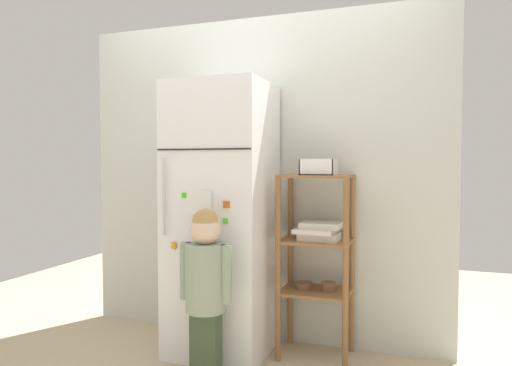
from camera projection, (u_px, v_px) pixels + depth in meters
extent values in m
plane|color=tan|center=(241.00, 354.00, 2.96)|extent=(6.00, 6.00, 0.00)
cube|color=silver|center=(257.00, 179.00, 3.23)|extent=(2.63, 0.03, 2.25)
cube|color=white|center=(222.00, 219.00, 2.99)|extent=(0.62, 0.57, 1.75)
cube|color=black|center=(202.00, 149.00, 2.69)|extent=(0.61, 0.01, 0.01)
cylinder|color=silver|center=(164.00, 197.00, 2.77)|extent=(0.02, 0.02, 0.47)
cube|color=white|center=(199.00, 203.00, 2.72)|extent=(0.17, 0.01, 0.15)
cube|color=red|center=(211.00, 229.00, 2.69)|extent=(0.03, 0.01, 0.03)
cube|color=red|center=(205.00, 263.00, 2.72)|extent=(0.04, 0.02, 0.04)
cube|color=#50DF2D|center=(225.00, 221.00, 2.66)|extent=(0.03, 0.01, 0.03)
cube|color=#C75717|center=(226.00, 205.00, 2.66)|extent=(0.04, 0.02, 0.04)
cube|color=#4676F1|center=(222.00, 296.00, 2.69)|extent=(0.04, 0.01, 0.04)
cube|color=#36DD0C|center=(184.00, 195.00, 2.74)|extent=(0.03, 0.01, 0.03)
cube|color=orange|center=(174.00, 246.00, 2.78)|extent=(0.04, 0.02, 0.04)
cube|color=#3C4F35|center=(206.00, 346.00, 2.59)|extent=(0.16, 0.10, 0.40)
cylinder|color=gray|center=(206.00, 277.00, 2.58)|extent=(0.23, 0.23, 0.38)
sphere|color=gray|center=(211.00, 243.00, 2.63)|extent=(0.10, 0.10, 0.10)
sphere|color=beige|center=(205.00, 230.00, 2.57)|extent=(0.17, 0.17, 0.17)
sphere|color=tan|center=(205.00, 222.00, 2.56)|extent=(0.15, 0.15, 0.15)
cylinder|color=gray|center=(186.00, 271.00, 2.62)|extent=(0.06, 0.06, 0.33)
cylinder|color=gray|center=(226.00, 274.00, 2.53)|extent=(0.06, 0.06, 0.33)
cylinder|color=olive|center=(278.00, 269.00, 2.84)|extent=(0.04, 0.04, 1.17)
cylinder|color=olive|center=(346.00, 274.00, 2.70)|extent=(0.04, 0.04, 1.17)
cylinder|color=olive|center=(290.00, 259.00, 3.12)|extent=(0.04, 0.04, 1.17)
cylinder|color=olive|center=(352.00, 263.00, 2.98)|extent=(0.04, 0.04, 1.17)
cube|color=olive|center=(317.00, 176.00, 2.89)|extent=(0.44, 0.32, 0.02)
cube|color=olive|center=(316.00, 241.00, 2.91)|extent=(0.44, 0.32, 0.02)
cube|color=olive|center=(316.00, 291.00, 2.92)|extent=(0.44, 0.32, 0.02)
cube|color=white|center=(319.00, 236.00, 2.90)|extent=(0.25, 0.19, 0.04)
cube|color=white|center=(314.00, 231.00, 2.89)|extent=(0.26, 0.20, 0.03)
cube|color=silver|center=(321.00, 225.00, 2.91)|extent=(0.25, 0.19, 0.04)
cylinder|color=brown|center=(304.00, 286.00, 2.94)|extent=(0.11, 0.11, 0.04)
cylinder|color=brown|center=(328.00, 287.00, 2.89)|extent=(0.09, 0.09, 0.06)
cube|color=white|center=(319.00, 174.00, 2.86)|extent=(0.21, 0.19, 0.01)
cube|color=white|center=(316.00, 167.00, 2.77)|extent=(0.21, 0.01, 0.10)
cube|color=white|center=(322.00, 167.00, 2.95)|extent=(0.21, 0.01, 0.10)
cube|color=white|center=(303.00, 167.00, 2.89)|extent=(0.01, 0.19, 0.10)
cube|color=white|center=(335.00, 167.00, 2.83)|extent=(0.01, 0.19, 0.10)
sphere|color=brown|center=(319.00, 169.00, 2.89)|extent=(0.06, 0.06, 0.06)
sphere|color=#9F150F|center=(323.00, 169.00, 2.86)|extent=(0.06, 0.06, 0.06)
sphere|color=#A53B27|center=(313.00, 168.00, 2.85)|extent=(0.08, 0.08, 0.08)
sphere|color=orange|center=(323.00, 168.00, 2.83)|extent=(0.08, 0.08, 0.08)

